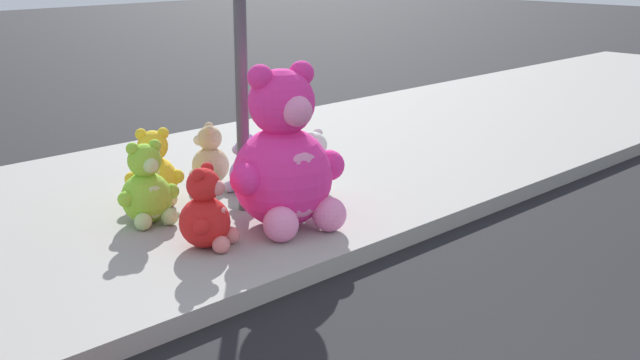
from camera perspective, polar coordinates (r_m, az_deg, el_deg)
The scene contains 9 objects.
sidewalk at distance 7.62m, azimuth -14.81°, elevation -2.82°, with size 28.00×4.40×0.15m, color #9E9B93.
sign_pole at distance 7.18m, azimuth -5.47°, elevation 11.02°, with size 0.56×0.11×3.20m.
plush_pink_large at distance 6.90m, azimuth -2.41°, elevation 1.19°, with size 1.04×0.96×1.37m.
plush_lime at distance 7.20m, azimuth -11.69°, elevation -0.71°, with size 0.54×0.49×0.71m.
plush_tan at distance 8.30m, azimuth -7.61°, elevation 1.37°, with size 0.43×0.42×0.60m.
plush_lavender at distance 8.00m, azimuth -5.13°, elevation 0.75°, with size 0.39×0.39×0.55m.
plush_yellow at distance 7.74m, azimuth -11.22°, elevation 0.45°, with size 0.48×0.50×0.69m.
plush_red at distance 6.55m, azimuth -7.71°, elevation -2.36°, with size 0.46×0.48×0.66m.
plush_white at distance 7.92m, azimuth -0.52°, elevation 0.85°, with size 0.45×0.44×0.61m.
Camera 1 is at (-3.61, -1.07, 2.44)m, focal length 47.00 mm.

